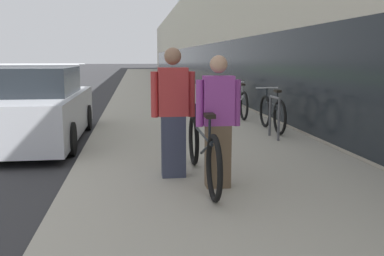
% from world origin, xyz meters
% --- Properties ---
extents(sidewalk_slab, '(4.46, 70.00, 0.11)m').
position_xyz_m(sidewalk_slab, '(6.19, 21.00, 0.05)').
color(sidewalk_slab, '#A39E8E').
rests_on(sidewalk_slab, ground).
extents(storefront_facade, '(10.01, 70.00, 6.06)m').
position_xyz_m(storefront_facade, '(13.46, 29.00, 3.03)').
color(storefront_facade, beige).
rests_on(storefront_facade, ground).
extents(tandem_bicycle, '(0.52, 2.44, 0.97)m').
position_xyz_m(tandem_bicycle, '(5.77, 1.56, 0.51)').
color(tandem_bicycle, black).
rests_on(tandem_bicycle, sidewalk_slab).
extents(person_rider, '(0.56, 0.22, 1.63)m').
position_xyz_m(person_rider, '(5.91, 1.26, 0.93)').
color(person_rider, brown).
rests_on(person_rider, sidewalk_slab).
extents(person_bystander, '(0.59, 0.23, 1.74)m').
position_xyz_m(person_bystander, '(5.41, 1.81, 0.98)').
color(person_bystander, '#33384C').
rests_on(person_bystander, sidewalk_slab).
extents(bike_rack_hoop, '(0.05, 0.60, 0.84)m').
position_xyz_m(bike_rack_hoop, '(7.66, 4.32, 0.62)').
color(bike_rack_hoop, '#4C4C51').
rests_on(bike_rack_hoop, sidewalk_slab).
extents(cruiser_bike_nearest, '(0.52, 1.76, 0.94)m').
position_xyz_m(cruiser_bike_nearest, '(7.89, 5.18, 0.50)').
color(cruiser_bike_nearest, black).
rests_on(cruiser_bike_nearest, sidewalk_slab).
extents(cruiser_bike_middle, '(0.52, 1.83, 0.95)m').
position_xyz_m(cruiser_bike_middle, '(7.67, 7.34, 0.50)').
color(cruiser_bike_middle, black).
rests_on(cruiser_bike_middle, sidewalk_slab).
extents(cruiser_bike_farthest, '(0.52, 1.77, 0.92)m').
position_xyz_m(cruiser_bike_farthest, '(7.97, 9.75, 0.50)').
color(cruiser_bike_farthest, black).
rests_on(cruiser_bike_farthest, sidewalk_slab).
extents(parked_sedan_curbside, '(2.01, 4.54, 1.59)m').
position_xyz_m(parked_sedan_curbside, '(2.85, 5.08, 0.70)').
color(parked_sedan_curbside, silver).
rests_on(parked_sedan_curbside, ground).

